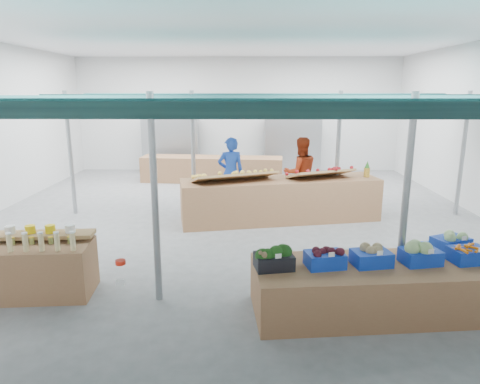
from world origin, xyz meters
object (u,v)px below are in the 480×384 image
at_px(crate_stack, 432,264).
at_px(veg_counter, 383,288).
at_px(bottle_shelf, 32,267).
at_px(vendor_right, 300,173).
at_px(fruit_counter, 280,200).
at_px(vendor_left, 231,173).

bearing_deg(crate_stack, veg_counter, -139.04).
xyz_separation_m(bottle_shelf, vendor_right, (4.62, 4.93, 0.49)).
distance_m(veg_counter, crate_stack, 1.41).
xyz_separation_m(veg_counter, fruit_counter, (-1.09, 4.29, 0.15)).
height_order(vendor_left, vendor_right, same).
height_order(fruit_counter, crate_stack, fruit_counter).
height_order(bottle_shelf, vendor_right, vendor_right).
distance_m(bottle_shelf, vendor_right, 6.78).
distance_m(vendor_left, vendor_right, 1.80).
distance_m(fruit_counter, vendor_left, 1.68).
height_order(veg_counter, crate_stack, veg_counter).
bearing_deg(veg_counter, vendor_right, 89.79).
relative_size(bottle_shelf, veg_counter, 0.52).
bearing_deg(bottle_shelf, crate_stack, -0.19).
height_order(fruit_counter, vendor_left, vendor_left).
relative_size(bottle_shelf, crate_stack, 2.90).
bearing_deg(veg_counter, vendor_left, 107.63).
bearing_deg(vendor_left, bottle_shelf, 49.27).
distance_m(fruit_counter, crate_stack, 3.99).
xyz_separation_m(veg_counter, vendor_left, (-2.29, 5.39, 0.58)).
bearing_deg(crate_stack, vendor_left, 126.95).
xyz_separation_m(bottle_shelf, crate_stack, (6.18, 0.47, -0.12)).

